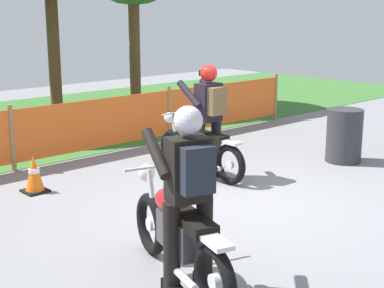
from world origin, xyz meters
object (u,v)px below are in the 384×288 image
(traffic_cone, at_px, (34,174))
(spare_drum, at_px, (344,136))
(rider_trailing, at_px, (189,191))
(motorcycle_trailing, at_px, (178,234))
(rider_lead, at_px, (209,115))
(motorcycle_lead, at_px, (199,147))

(traffic_cone, bearing_deg, spare_drum, -23.31)
(rider_trailing, bearing_deg, spare_drum, -55.13)
(motorcycle_trailing, xyz_separation_m, rider_trailing, (-0.06, -0.21, 0.48))
(rider_lead, xyz_separation_m, spare_drum, (2.28, -0.85, -0.51))
(motorcycle_trailing, height_order, rider_lead, rider_lead)
(motorcycle_lead, relative_size, traffic_cone, 3.58)
(rider_lead, height_order, spare_drum, rider_lead)
(traffic_cone, distance_m, spare_drum, 4.95)
(traffic_cone, bearing_deg, rider_trailing, -95.39)
(rider_lead, xyz_separation_m, rider_trailing, (-2.59, -2.44, 0.00))
(rider_lead, xyz_separation_m, traffic_cone, (-2.26, 1.11, -0.69))
(motorcycle_trailing, bearing_deg, motorcycle_lead, -29.42)
(rider_trailing, xyz_separation_m, spare_drum, (4.88, 1.59, -0.51))
(motorcycle_trailing, xyz_separation_m, rider_lead, (2.53, 2.23, 0.48))
(motorcycle_lead, bearing_deg, rider_trailing, 137.28)
(motorcycle_trailing, relative_size, rider_trailing, 1.18)
(rider_lead, distance_m, spare_drum, 2.49)
(rider_trailing, bearing_deg, motorcycle_lead, -27.70)
(traffic_cone, height_order, spare_drum, spare_drum)
(motorcycle_trailing, xyz_separation_m, traffic_cone, (0.27, 3.34, -0.21))
(rider_lead, relative_size, rider_trailing, 1.00)
(rider_trailing, xyz_separation_m, traffic_cone, (0.34, 3.55, -0.69))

